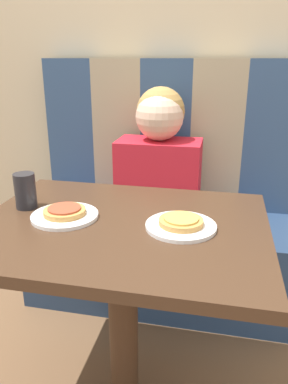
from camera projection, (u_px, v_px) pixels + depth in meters
wall_back at (171, 36)px, 1.87m from camera, size 7.00×0.05×2.60m
booth_seat at (158, 256)px, 1.94m from camera, size 1.29×0.51×0.45m
booth_backrest at (166, 135)px, 1.94m from camera, size 1.29×0.09×0.75m
dining_table at (122, 252)px, 1.19m from camera, size 0.90×0.70×0.72m
person at (159, 155)px, 1.77m from camera, size 0.39×0.25×0.63m
plate_left at (64, 216)px, 1.18m from camera, size 0.21×0.21×0.01m
plate_right at (181, 227)px, 1.11m from camera, size 0.21×0.21×0.01m
pizza_left at (64, 212)px, 1.18m from camera, size 0.13×0.13×0.02m
pizza_right at (181, 222)px, 1.11m from camera, size 0.13×0.13×0.02m
drinking_cup at (25, 191)px, 1.25m from camera, size 0.07×0.07×0.12m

